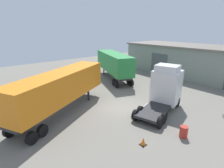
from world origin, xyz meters
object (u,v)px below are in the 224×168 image
at_px(container_trailer_green, 114,63).
at_px(oil_drum, 184,132).
at_px(tractor_unit_white, 165,88).
at_px(container_trailer_teal, 61,87).
at_px(traffic_cone, 143,142).

distance_m(container_trailer_green, oil_drum, 16.39).
bearing_deg(tractor_unit_white, container_trailer_green, 60.47).
distance_m(container_trailer_teal, oil_drum, 10.91).
bearing_deg(traffic_cone, container_trailer_teal, -165.37).
relative_size(tractor_unit_white, oil_drum, 7.42).
height_order(container_trailer_teal, oil_drum, container_trailer_teal).
distance_m(tractor_unit_white, traffic_cone, 7.03).
bearing_deg(container_trailer_teal, oil_drum, -89.06).
bearing_deg(tractor_unit_white, container_trailer_teal, 131.62).
distance_m(container_trailer_green, container_trailer_teal, 12.51).
xyz_separation_m(container_trailer_green, traffic_cone, (13.82, -9.03, -2.31)).
bearing_deg(oil_drum, container_trailer_teal, -151.52).
distance_m(tractor_unit_white, container_trailer_green, 11.46).
relative_size(container_trailer_teal, oil_drum, 12.62).
bearing_deg(tractor_unit_white, oil_drum, -144.53).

